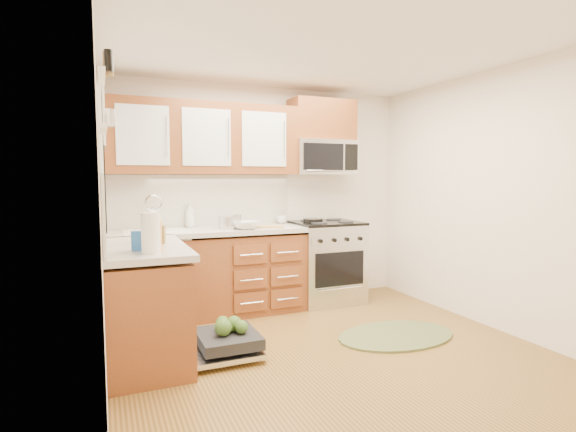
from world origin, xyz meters
name	(u,v)px	position (x,y,z in m)	size (l,w,h in m)	color
floor	(333,353)	(0.00, 0.00, 0.00)	(3.50, 3.50, 0.00)	brown
ceiling	(336,46)	(0.00, 0.00, 2.50)	(3.50, 3.50, 0.00)	white
wall_back	(263,196)	(0.00, 1.75, 1.25)	(3.50, 0.04, 2.50)	white
wall_front	(520,226)	(0.00, -1.75, 1.25)	(3.50, 0.04, 2.50)	white
wall_left	(101,210)	(-1.75, 0.00, 1.25)	(0.04, 3.50, 2.50)	white
wall_right	(495,200)	(1.75, 0.00, 1.25)	(0.04, 3.50, 2.50)	white
base_cabinet_back	(208,276)	(-0.73, 1.45, 0.42)	(2.05, 0.60, 0.85)	brown
base_cabinet_left	(144,306)	(-1.45, 0.52, 0.42)	(0.60, 1.25, 0.85)	brown
countertop_back	(207,231)	(-0.72, 1.44, 0.90)	(2.07, 0.64, 0.05)	beige
countertop_left	(144,248)	(-1.44, 0.53, 0.90)	(0.64, 1.27, 0.05)	beige
backsplash_back	(201,201)	(-0.73, 1.74, 1.21)	(2.05, 0.02, 0.57)	#B8B5A5
backsplash_left	(103,211)	(-1.74, 0.52, 1.21)	(0.02, 1.25, 0.57)	#B8B5A5
upper_cabinets	(203,139)	(-0.73, 1.57, 1.88)	(2.05, 0.35, 0.75)	brown
cabinet_over_mw	(322,120)	(0.68, 1.57, 2.13)	(0.76, 0.35, 0.47)	brown
range	(326,262)	(0.68, 1.43, 0.47)	(0.76, 0.64, 0.95)	silver
microwave	(322,157)	(0.68, 1.55, 1.70)	(0.76, 0.38, 0.40)	silver
sink	(156,244)	(-1.25, 1.42, 0.80)	(0.62, 0.50, 0.26)	white
dishwasher	(223,344)	(-0.86, 0.30, 0.10)	(0.70, 0.60, 0.20)	silver
window	(101,167)	(-1.74, 0.50, 1.55)	(0.03, 1.05, 1.05)	white
window_blind	(103,123)	(-1.71, 0.50, 1.88)	(0.02, 0.96, 0.40)	white
shelf_upper	(101,76)	(-1.72, -0.35, 2.05)	(0.04, 0.40, 0.03)	white
shelf_lower	(103,129)	(-1.72, -0.35, 1.75)	(0.04, 0.40, 0.03)	white
rug	(396,335)	(0.73, 0.13, 0.01)	(1.15, 0.74, 0.02)	#596238
skillet	(313,220)	(0.50, 1.43, 0.97)	(0.23, 0.23, 0.04)	black
stock_pot	(229,222)	(-0.51, 1.38, 0.99)	(0.22, 0.22, 0.13)	silver
cutting_board	(271,227)	(-0.06, 1.32, 0.94)	(0.29, 0.18, 0.02)	#A07B49
canister	(237,222)	(-0.43, 1.34, 1.00)	(0.09, 0.09, 0.15)	silver
paper_towel_roll	(151,233)	(-1.42, 0.11, 1.07)	(0.14, 0.14, 0.29)	white
mustard_bottle	(157,234)	(-1.37, 0.25, 1.04)	(0.08, 0.08, 0.24)	yellow
red_bottle	(157,237)	(-1.38, 0.15, 1.03)	(0.06, 0.06, 0.22)	red
wooden_box	(156,235)	(-1.34, 0.58, 1.00)	(0.15, 0.10, 0.15)	brown
blue_carton	(138,241)	(-1.50, 0.26, 1.00)	(0.09, 0.06, 0.15)	blue
bowl_a	(246,224)	(-0.30, 1.43, 0.96)	(0.26, 0.26, 0.06)	#999999
bowl_b	(246,225)	(-0.35, 1.26, 0.97)	(0.27, 0.27, 0.08)	#999999
cup	(282,220)	(0.20, 1.65, 0.97)	(0.12, 0.12, 0.10)	#999999
soap_bottle_a	(190,215)	(-0.86, 1.68, 1.06)	(0.10, 0.11, 0.27)	#999999
soap_bottle_b	(151,230)	(-1.36, 0.70, 1.02)	(0.09, 0.09, 0.19)	#999999
soap_bottle_c	(151,233)	(-1.37, 0.66, 1.01)	(0.13, 0.13, 0.16)	#999999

